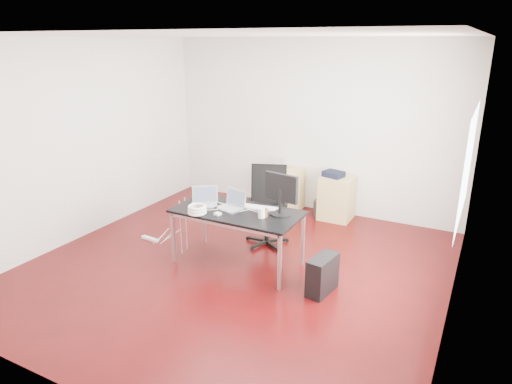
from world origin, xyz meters
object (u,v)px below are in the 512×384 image
at_px(desk, 237,215).
at_px(filing_cabinet_right, 337,198).
at_px(office_chair, 268,202).
at_px(filing_cabinet_left, 286,190).
at_px(pc_tower, 322,275).

distance_m(desk, filing_cabinet_right, 2.24).
distance_m(office_chair, filing_cabinet_right, 1.47).
xyz_separation_m(desk, filing_cabinet_right, (0.62, 2.12, -0.33)).
bearing_deg(office_chair, filing_cabinet_left, 82.59).
relative_size(filing_cabinet_left, pc_tower, 1.56).
bearing_deg(office_chair, desk, -112.42).
height_order(office_chair, pc_tower, office_chair).
bearing_deg(pc_tower, office_chair, 149.21).
relative_size(desk, pc_tower, 3.56).
height_order(desk, filing_cabinet_left, desk).
xyz_separation_m(desk, office_chair, (0.03, 0.80, -0.07)).
xyz_separation_m(filing_cabinet_right, pc_tower, (0.59, -2.29, -0.13)).
height_order(filing_cabinet_left, pc_tower, filing_cabinet_left).
distance_m(desk, office_chair, 0.80).
xyz_separation_m(desk, pc_tower, (1.20, -0.17, -0.46)).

